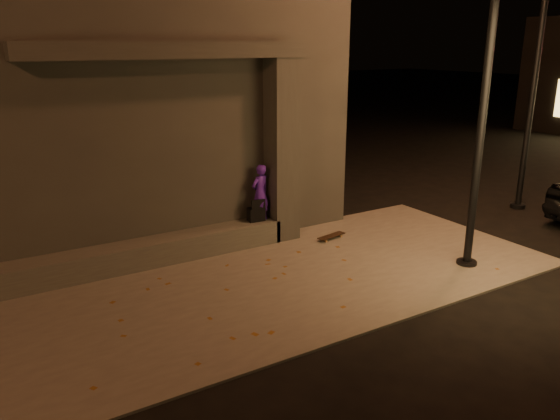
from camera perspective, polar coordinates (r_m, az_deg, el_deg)
ground at (r=7.67m, az=4.08°, el=-13.49°), size 120.00×120.00×0.00m
sidewalk at (r=9.17m, az=-3.21°, el=-7.95°), size 11.00×4.40×0.04m
building at (r=12.26m, az=-17.85°, el=10.24°), size 9.00×5.10×5.22m
ledge at (r=10.09m, az=-15.58°, el=-4.69°), size 6.00×0.55×0.45m
column at (r=10.87m, az=0.19°, el=6.17°), size 0.55×0.55×3.60m
canopy at (r=9.76m, az=-11.51°, el=16.07°), size 5.00×0.70×0.28m
skateboarder at (r=10.80m, az=-2.08°, el=1.82°), size 0.47×0.37×1.13m
backpack at (r=10.87m, az=-2.52°, el=-0.33°), size 0.35×0.24×0.46m
skateboard at (r=11.25m, az=5.39°, el=-2.73°), size 0.70×0.30×0.07m
street_lamp_0 at (r=9.83m, az=21.37°, el=18.12°), size 0.36×0.36×7.55m
street_lamp_2 at (r=14.16m, az=25.61°, el=16.47°), size 0.36×0.36×7.30m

